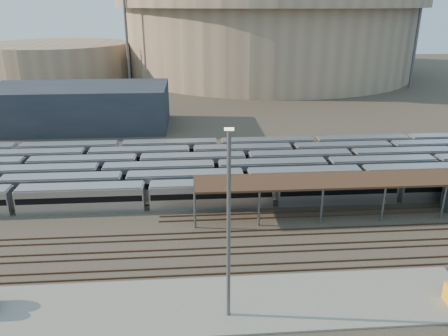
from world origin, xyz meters
TOP-DOWN VIEW (x-y plane):
  - ground at (0.00, 0.00)m, footprint 420.00×420.00m
  - apron at (-5.00, -15.00)m, footprint 50.00×9.00m
  - subway_trains at (-1.69, 18.50)m, footprint 124.21×23.90m
  - inspection_shed at (22.00, 4.00)m, footprint 60.30×6.00m
  - empty_tracks at (0.00, -5.00)m, footprint 170.00×9.62m
  - stadium at (25.00, 140.00)m, footprint 124.00×124.00m
  - secondary_arena at (-60.00, 130.00)m, footprint 56.00×56.00m
  - service_building at (-35.00, 55.00)m, footprint 42.00×20.00m
  - floodlight_0 at (-30.00, 110.00)m, footprint 4.00×1.00m
  - floodlight_2 at (70.00, 100.00)m, footprint 4.00×1.00m
  - floodlight_3 at (-10.00, 160.00)m, footprint 4.00×1.00m
  - yard_light_pole at (-5.09, -16.74)m, footprint 0.82×0.36m

SIDE VIEW (x-z plane):
  - ground at x=0.00m, z-range 0.00..0.00m
  - empty_tracks at x=0.00m, z-range 0.00..0.18m
  - apron at x=-5.00m, z-range 0.00..0.20m
  - subway_trains at x=-1.69m, z-range 0.00..3.60m
  - inspection_shed at x=22.00m, z-range 2.33..7.63m
  - service_building at x=-35.00m, z-range 0.00..10.00m
  - secondary_arena at x=-60.00m, z-range 0.00..14.00m
  - yard_light_pole at x=-5.09m, z-range 0.28..18.82m
  - stadium at x=25.00m, z-range 0.22..32.72m
  - floodlight_0 at x=-30.00m, z-range 1.45..39.85m
  - floodlight_2 at x=70.00m, z-range 1.45..39.85m
  - floodlight_3 at x=-10.00m, z-range 1.45..39.85m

